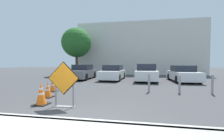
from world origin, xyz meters
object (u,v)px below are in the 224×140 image
traffic_cone_third (53,85)px  parked_car_second (113,73)px  parked_car_third (146,73)px  traffic_cone_nearest (41,94)px  bollard_nearest (149,82)px  parked_car_fourth (183,74)px  traffic_cone_second (48,90)px  bollard_second (180,84)px  road_closed_sign (64,82)px  bollard_third (212,84)px  parked_car_nearest (83,72)px

traffic_cone_third → parked_car_second: 6.78m
parked_car_second → parked_car_third: 3.02m
traffic_cone_nearest → traffic_cone_third: size_ratio=1.14×
bollard_nearest → parked_car_fourth: bearing=60.0°
traffic_cone_second → traffic_cone_third: 1.41m
traffic_cone_nearest → bollard_second: (5.52, 3.14, 0.10)m
traffic_cone_nearest → traffic_cone_third: (-1.05, 2.44, -0.05)m
traffic_cone_third → parked_car_fourth: parked_car_fourth is taller
road_closed_sign → parked_car_third: (3.17, 8.72, -0.18)m
traffic_cone_third → traffic_cone_nearest: bearing=-66.7°
bollard_nearest → traffic_cone_second: bearing=-156.2°
parked_car_third → traffic_cone_second: bearing=60.1°
parked_car_second → bollard_nearest: 6.41m
traffic_cone_nearest → traffic_cone_second: 1.25m
parked_car_third → bollard_third: (2.88, -5.45, -0.16)m
traffic_cone_nearest → parked_car_fourth: size_ratio=0.19×
parked_car_third → parked_car_fourth: 3.01m
parked_car_third → bollard_second: 5.62m
parked_car_nearest → parked_car_second: 3.01m
bollard_third → parked_car_nearest: bearing=147.0°
road_closed_sign → parked_car_second: bearing=88.9°
parked_car_nearest → parked_car_third: parked_car_third is taller
road_closed_sign → traffic_cone_second: road_closed_sign is taller
parked_car_second → bollard_second: bearing=130.3°
bollard_nearest → bollard_second: (1.50, 0.00, -0.03)m
parked_car_fourth → bollard_third: (-0.12, -5.41, -0.10)m
traffic_cone_second → parked_car_third: bearing=58.1°
road_closed_sign → bollard_second: size_ratio=1.71×
parked_car_second → bollard_third: bearing=138.7°
parked_car_second → traffic_cone_second: bearing=80.9°
bollard_nearest → bollard_third: (3.00, 0.00, 0.00)m
traffic_cone_nearest → bollard_second: bollard_second is taller
traffic_cone_nearest → parked_car_nearest: (-1.88, 8.93, 0.27)m
traffic_cone_second → traffic_cone_third: traffic_cone_third is taller
bollard_second → traffic_cone_third: bearing=-173.9°
bollard_second → parked_car_nearest: bearing=142.0°
parked_car_nearest → parked_car_third: size_ratio=0.89×
traffic_cone_second → parked_car_fourth: bearing=44.1°
traffic_cone_second → bollard_second: (6.01, 1.99, 0.16)m
traffic_cone_third → parked_car_second: (2.18, 6.42, 0.30)m
road_closed_sign → parked_car_nearest: bearing=107.4°
traffic_cone_nearest → bollard_second: bearing=29.6°
traffic_cone_third → parked_car_nearest: bearing=97.3°
traffic_cone_second → bollard_second: size_ratio=0.73×
bollard_nearest → parked_car_third: bearing=88.8°
traffic_cone_second → parked_car_nearest: 7.91m
bollard_second → parked_car_second: bearing=127.5°
parked_car_third → bollard_third: 6.16m
bollard_nearest → bollard_third: 3.00m
parked_car_second → traffic_cone_nearest: bearing=85.5°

